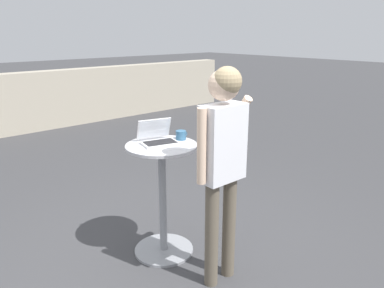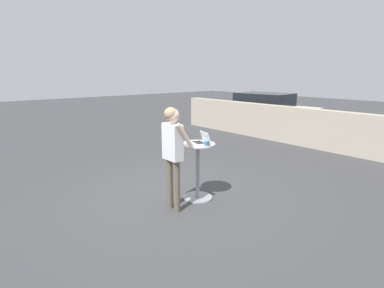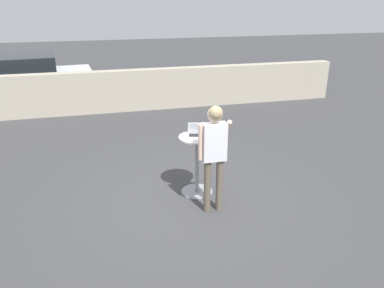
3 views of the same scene
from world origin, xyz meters
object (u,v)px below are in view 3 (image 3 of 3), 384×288
object	(u,v)px
cafe_table	(197,162)
coffee_mug	(210,133)
standing_person	(214,146)
laptop	(197,133)
parked_car_near_street	(26,78)

from	to	relation	value
cafe_table	coffee_mug	world-z (taller)	coffee_mug
cafe_table	standing_person	size ratio (longest dim) A/B	0.60
cafe_table	standing_person	xyz separation A→B (m)	(0.10, -0.65, 0.56)
coffee_mug	standing_person	size ratio (longest dim) A/B	0.07
cafe_table	laptop	xyz separation A→B (m)	(0.01, 0.07, 0.53)
laptop	cafe_table	bearing A→B (deg)	-100.47
standing_person	laptop	bearing A→B (deg)	96.79
laptop	standing_person	world-z (taller)	standing_person
coffee_mug	parked_car_near_street	size ratio (longest dim) A/B	0.03
laptop	coffee_mug	xyz separation A→B (m)	(0.22, -0.06, -0.00)
cafe_table	parked_car_near_street	distance (m)	8.31
coffee_mug	parked_car_near_street	world-z (taller)	parked_car_near_street
laptop	standing_person	size ratio (longest dim) A/B	0.21
standing_person	parked_car_near_street	distance (m)	8.93
standing_person	parked_car_near_street	world-z (taller)	standing_person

